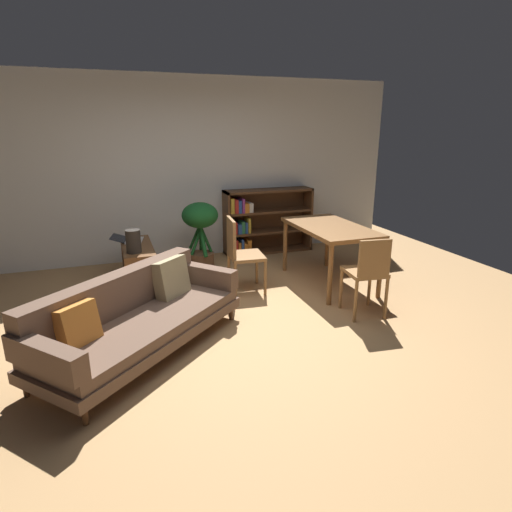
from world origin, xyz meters
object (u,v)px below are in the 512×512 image
media_console (139,264)px  dining_table (330,232)px  bookshelf (261,222)px  fabric_couch (137,315)px  dining_chair_near (368,271)px  potted_floor_plant (200,227)px  dining_chair_far (240,251)px  open_laptop (129,240)px  desk_speaker (133,241)px

media_console → dining_table: dining_table is taller
dining_table → bookshelf: bearing=101.2°
fabric_couch → dining_chair_near: bearing=-1.8°
fabric_couch → potted_floor_plant: 2.32m
dining_chair_near → bookshelf: 2.72m
dining_chair_far → media_console: bearing=148.9°
potted_floor_plant → dining_chair_far: size_ratio=1.05×
dining_table → bookshelf: bookshelf is taller
media_console → open_laptop: open_laptop is taller
dining_chair_near → dining_chair_far: dining_chair_far is taller
media_console → potted_floor_plant: potted_floor_plant is taller
desk_speaker → fabric_couch: bearing=-93.6°
potted_floor_plant → dining_chair_near: bearing=-58.1°
fabric_couch → media_console: (0.15, 1.78, -0.08)m
media_console → dining_chair_near: 2.90m
open_laptop → dining_table: 2.65m
media_console → open_laptop: bearing=108.6°
media_console → fabric_couch: bearing=-94.7°
open_laptop → bookshelf: 2.17m
potted_floor_plant → dining_table: 1.81m
desk_speaker → potted_floor_plant: size_ratio=0.29×
media_console → dining_chair_near: dining_chair_near is taller
desk_speaker → dining_chair_near: bearing=-34.0°
fabric_couch → dining_chair_near: dining_chair_near is taller
dining_chair_near → bookshelf: (-0.22, 2.71, -0.01)m
dining_chair_near → potted_floor_plant: bearing=121.9°
media_console → desk_speaker: (-0.05, -0.32, 0.40)m
media_console → bookshelf: 2.19m
potted_floor_plant → dining_table: size_ratio=0.70×
media_console → dining_chair_far: (1.17, -0.71, 0.26)m
media_console → potted_floor_plant: bearing=17.5°
bookshelf → dining_chair_near: bearing=-85.4°
open_laptop → dining_chair_far: 1.58m
dining_table → dining_chair_far: 1.18m
dining_table → dining_chair_near: bearing=-96.3°
desk_speaker → potted_floor_plant: 1.12m
open_laptop → dining_chair_near: (2.31, -2.11, -0.02)m
media_console → open_laptop: size_ratio=2.38×
fabric_couch → bookshelf: size_ratio=1.43×
potted_floor_plant → dining_table: bearing=-37.1°
media_console → dining_table: bearing=-19.1°
media_console → desk_speaker: size_ratio=3.84×
bookshelf → potted_floor_plant: bearing=-152.7°
open_laptop → media_console: bearing=-71.4°
potted_floor_plant → dining_chair_far: bearing=-74.3°
open_laptop → bookshelf: bearing=16.0°
dining_chair_near → dining_table: bearing=83.7°
potted_floor_plant → bookshelf: bookshelf is taller
fabric_couch → dining_table: (2.48, 0.97, 0.35)m
potted_floor_plant → bookshelf: 1.26m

